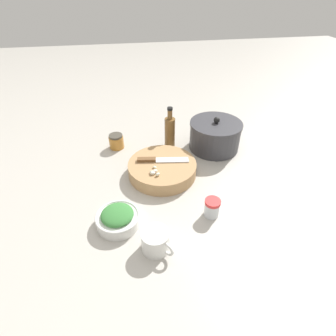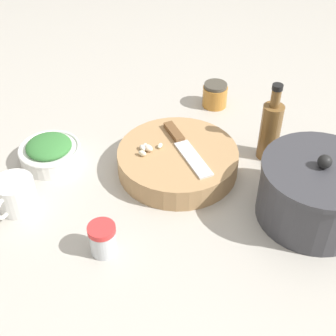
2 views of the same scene
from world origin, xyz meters
name	(u,v)px [view 2 (image 2 of 2)]	position (x,y,z in m)	size (l,w,h in m)	color
ground_plane	(165,182)	(0.00, 0.00, 0.00)	(5.00, 5.00, 0.00)	#B2ADA3
cutting_board	(178,161)	(-0.05, -0.02, 0.03)	(0.28, 0.28, 0.05)	tan
chef_knife	(184,145)	(-0.07, -0.03, 0.06)	(0.06, 0.21, 0.01)	brown
garlic_cloves	(147,148)	(0.01, -0.06, 0.06)	(0.07, 0.04, 0.02)	silver
herb_bowl	(50,152)	(0.19, -0.21, 0.03)	(0.15, 0.15, 0.06)	silver
spice_jar	(103,239)	(0.21, 0.11, 0.03)	(0.05, 0.05, 0.07)	silver
coffee_mug	(15,195)	(0.31, -0.10, 0.04)	(0.10, 0.09, 0.07)	silver
honey_jar	(215,95)	(-0.29, -0.20, 0.03)	(0.07, 0.07, 0.07)	#BC7A2D
oil_bottle	(270,129)	(-0.26, 0.05, 0.08)	(0.05, 0.05, 0.20)	brown
stock_pot	(316,192)	(-0.21, 0.25, 0.07)	(0.24, 0.24, 0.16)	#38383D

